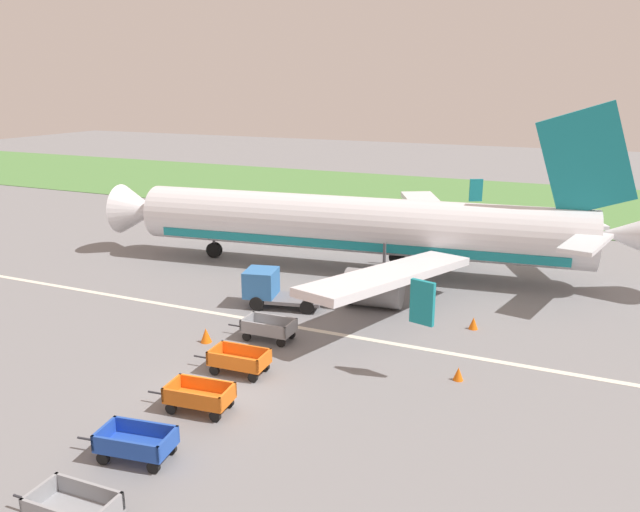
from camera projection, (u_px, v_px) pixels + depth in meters
name	position (u px, v px, depth m)	size (l,w,h in m)	color
ground_plane	(217.00, 395.00, 25.71)	(220.00, 220.00, 0.00)	slate
grass_strip	(466.00, 199.00, 68.75)	(220.00, 28.00, 0.06)	#518442
apron_stripe	(302.00, 328.00, 32.67)	(120.00, 0.36, 0.01)	silver
airplane	(370.00, 227.00, 41.70)	(37.66, 30.31, 11.34)	silver
baggage_cart_nearest	(73.00, 510.00, 17.88)	(3.57, 1.48, 1.07)	gray
baggage_cart_second_in_row	(136.00, 443.00, 21.17)	(3.62, 1.76, 1.07)	#234CB2
baggage_cart_third_in_row	(199.00, 396.00, 24.32)	(3.61, 1.66, 1.07)	orange
baggage_cart_fourth_in_row	(239.00, 360.00, 27.48)	(3.58, 1.53, 1.07)	orange
baggage_cart_far_end	(269.00, 328.00, 31.06)	(3.56, 1.45, 1.07)	gray
service_truck_beside_carts	(270.00, 287.00, 35.65)	(4.69, 2.82, 2.10)	slate
traffic_cone_near_plane	(206.00, 335.00, 30.82)	(0.55, 0.55, 0.73)	orange
traffic_cone_mid_apron	(458.00, 374.00, 26.91)	(0.45, 0.45, 0.59)	orange
traffic_cone_by_carts	(473.00, 323.00, 32.48)	(0.48, 0.48, 0.64)	orange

